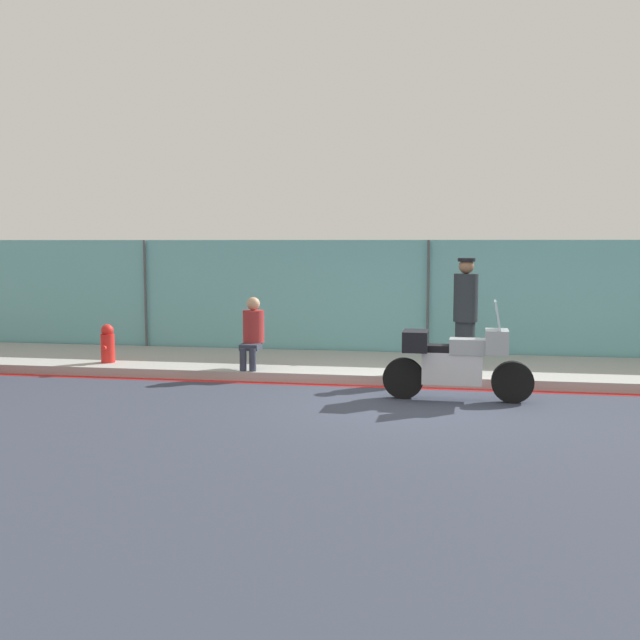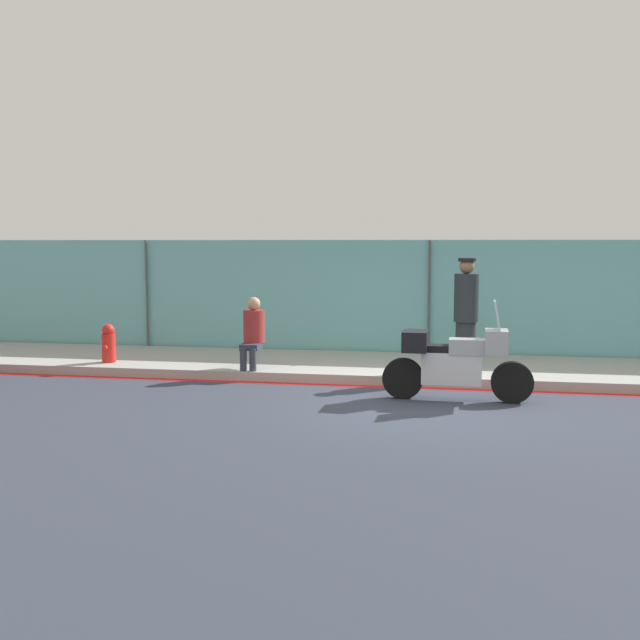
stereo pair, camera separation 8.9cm
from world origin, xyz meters
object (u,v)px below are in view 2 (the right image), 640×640
(motorcycle, at_px, (456,360))
(officer_standing, at_px, (466,313))
(person_seated_on_curb, at_px, (253,329))
(fire_hydrant, at_px, (109,343))

(motorcycle, height_order, officer_standing, officer_standing)
(person_seated_on_curb, height_order, fire_hydrant, person_seated_on_curb)
(officer_standing, distance_m, person_seated_on_curb, 3.62)
(motorcycle, height_order, person_seated_on_curb, motorcycle)
(motorcycle, height_order, fire_hydrant, motorcycle)
(officer_standing, xyz_separation_m, fire_hydrant, (-6.27, -0.41, -0.62))
(person_seated_on_curb, bearing_deg, motorcycle, -21.60)
(officer_standing, bearing_deg, motorcycle, -95.07)
(person_seated_on_curb, xyz_separation_m, fire_hydrant, (-2.70, 0.12, -0.33))
(officer_standing, height_order, person_seated_on_curb, officer_standing)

